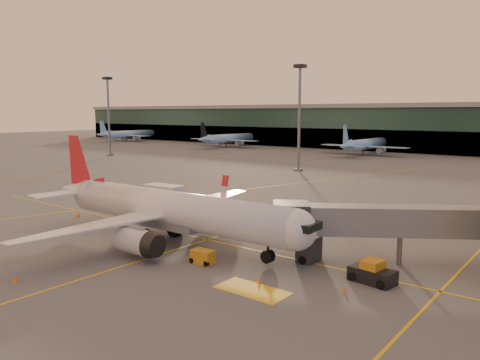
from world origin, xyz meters
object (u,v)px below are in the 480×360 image
Objects in this scene: gpu_cart at (203,257)px; main_airplane at (165,209)px; pushback_tug at (372,273)px; catering_truck at (164,198)px.

main_airplane is at bearing 157.55° from gpu_cart.
main_airplane is 16.24× the size of gpu_cart.
main_airplane is at bearing -166.13° from pushback_tug.
catering_truck is 33.59m from pushback_tug.
pushback_tug is at bearing 16.66° from gpu_cart.
pushback_tug is at bearing -16.66° from catering_truck.
pushback_tug is (14.60, 5.12, 0.15)m from gpu_cart.
gpu_cart is 15.47m from pushback_tug.
catering_truck is at bearing 176.64° from pushback_tug.
catering_truck is (-10.02, 9.03, -1.21)m from main_airplane.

